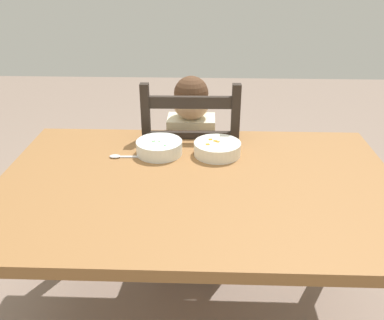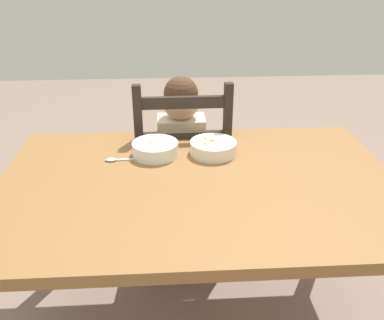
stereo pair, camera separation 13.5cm
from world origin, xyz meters
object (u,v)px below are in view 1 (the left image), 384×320
at_px(dining_chair, 191,177).
at_px(bowl_of_carrots, 217,148).
at_px(child_figure, 191,145).
at_px(spoon, 120,156).
at_px(bowl_of_peas, 159,147).
at_px(dining_table, 197,203).

height_order(dining_chair, bowl_of_carrots, dining_chair).
distance_m(child_figure, spoon, 0.44).
bearing_deg(child_figure, bowl_of_peas, -111.46).
bearing_deg(bowl_of_carrots, dining_chair, 111.07).
xyz_separation_m(dining_table, dining_chair, (-0.04, 0.52, -0.17)).
relative_size(dining_chair, bowl_of_carrots, 5.18).
bearing_deg(child_figure, spoon, -128.62).
distance_m(dining_table, child_figure, 0.52).
bearing_deg(spoon, dining_chair, 51.60).
bearing_deg(child_figure, dining_chair, 77.45).
distance_m(dining_chair, spoon, 0.51).
xyz_separation_m(child_figure, bowl_of_carrots, (0.12, -0.29, 0.12)).
xyz_separation_m(bowl_of_peas, bowl_of_carrots, (0.23, 0.00, -0.00)).
relative_size(dining_table, spoon, 10.33).
distance_m(child_figure, bowl_of_peas, 0.34).
bearing_deg(dining_chair, child_figure, -102.55).
relative_size(dining_table, dining_chair, 1.48).
bearing_deg(dining_chair, dining_table, -85.57).
bearing_deg(dining_table, spoon, 149.39).
xyz_separation_m(dining_table, bowl_of_peas, (-0.16, 0.22, 0.12)).
relative_size(child_figure, bowl_of_carrots, 5.11).
xyz_separation_m(dining_chair, spoon, (-0.27, -0.34, 0.27)).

